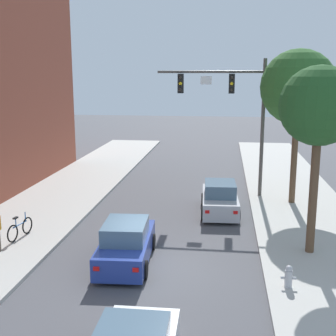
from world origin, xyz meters
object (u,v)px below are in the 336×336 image
Objects in this scene: fire_hydrant at (289,276)px; street_tree_second at (298,88)px; traffic_signal_mast at (233,103)px; street_tree_nearest at (319,107)px; bicycle_leaning at (20,229)px; car_lead_silver at (220,199)px; car_following_blue at (126,244)px.

street_tree_second reaches higher than fire_hydrant.
fire_hydrant is at bearing -98.54° from street_tree_second.
traffic_signal_mast is 12.24m from fire_hydrant.
fire_hydrant is 6.11m from street_tree_nearest.
bicycle_leaning is 10.90m from fire_hydrant.
car_lead_silver is 5.99× the size of fire_hydrant.
street_tree_nearest reaches higher than car_following_blue.
street_tree_second reaches higher than bicycle_leaning.
traffic_signal_mast reaches higher than street_tree_nearest.
bicycle_leaning is (-8.16, -4.97, -0.18)m from car_lead_silver.
traffic_signal_mast reaches higher than car_following_blue.
traffic_signal_mast is at bearing 159.66° from street_tree_second.
car_lead_silver is 0.54× the size of street_tree_second.
street_tree_second reaches higher than car_following_blue.
car_lead_silver is (-0.57, -3.08, -4.59)m from traffic_signal_mast.
street_tree_second is at bearing 26.49° from car_lead_silver.
bicycle_leaning is at bearing -179.97° from street_tree_nearest.
street_tree_second is (7.10, 8.42, 5.43)m from car_following_blue.
bicycle_leaning is 0.25× the size of street_tree_nearest.
street_tree_second is at bearing 87.60° from street_tree_nearest.
traffic_signal_mast is 8.56m from street_tree_nearest.
street_tree_second is (11.95, 6.86, 5.61)m from bicycle_leaning.
car_lead_silver is at bearing 125.18° from street_tree_nearest.
street_tree_second is (3.21, -1.19, 0.85)m from traffic_signal_mast.
traffic_signal_mast is at bearing 67.98° from car_following_blue.
street_tree_nearest is at bearing -92.40° from street_tree_second.
traffic_signal_mast is at bearing 98.78° from fire_hydrant.
traffic_signal_mast is 10.42× the size of fire_hydrant.
street_tree_second reaches higher than car_lead_silver.
street_tree_nearest is at bearing -70.01° from traffic_signal_mast.
fire_hydrant is 11.53m from street_tree_second.
street_tree_nearest is (6.81, 1.57, 4.92)m from car_following_blue.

